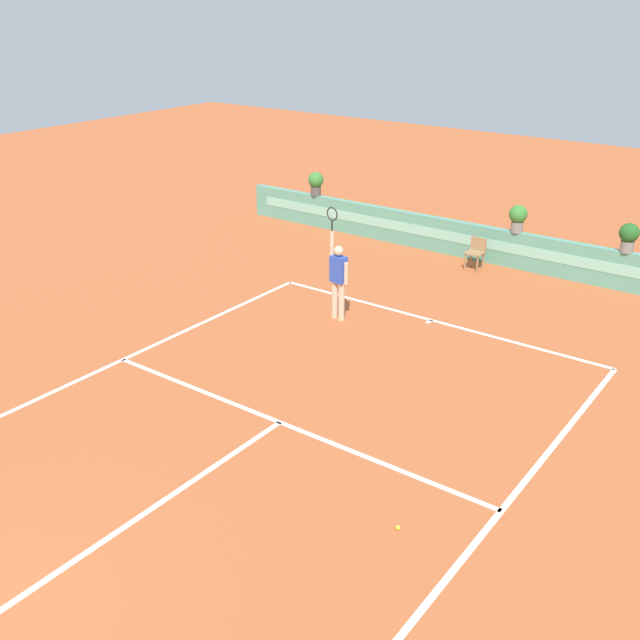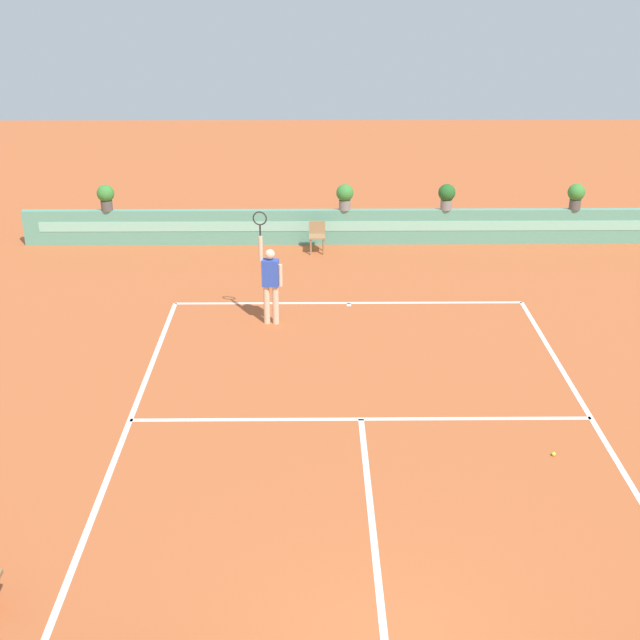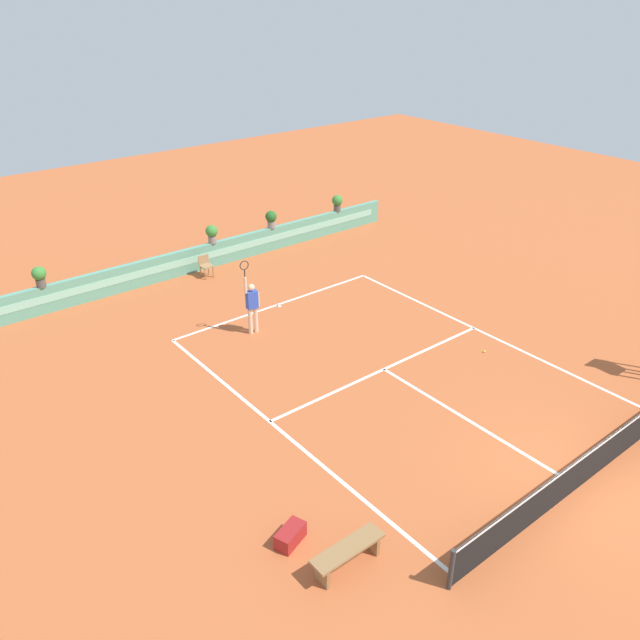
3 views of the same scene
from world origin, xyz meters
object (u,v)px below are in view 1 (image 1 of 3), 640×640
tennis_ball_near_baseline (398,528)px  potted_plant_centre (518,217)px  potted_plant_far_left (316,182)px  tennis_player (338,275)px  ball_kid_chair (476,252)px  potted_plant_right (629,236)px

tennis_ball_near_baseline → potted_plant_centre: size_ratio=0.09×
potted_plant_far_left → tennis_player: bearing=-49.6°
tennis_player → potted_plant_centre: bearing=72.1°
tennis_ball_near_baseline → potted_plant_centre: 11.71m
ball_kid_chair → potted_plant_centre: size_ratio=1.17×
tennis_ball_near_baseline → potted_plant_centre: (-3.06, 11.22, 1.38)m
ball_kid_chair → tennis_ball_near_baseline: ball_kid_chair is taller
potted_plant_centre → potted_plant_right: 2.85m
tennis_ball_near_baseline → potted_plant_right: bearing=91.1°
ball_kid_chair → potted_plant_right: potted_plant_right is taller
potted_plant_right → tennis_ball_near_baseline: bearing=-88.9°
potted_plant_right → ball_kid_chair: bearing=-168.6°
potted_plant_centre → potted_plant_right: same height
tennis_ball_near_baseline → potted_plant_centre: potted_plant_centre is taller
potted_plant_far_left → potted_plant_right: 9.51m
ball_kid_chair → potted_plant_right: size_ratio=1.17×
tennis_ball_near_baseline → potted_plant_far_left: potted_plant_far_left is taller
potted_plant_right → potted_plant_centre: bearing=180.0°
tennis_player → potted_plant_centre: 5.98m
potted_plant_far_left → potted_plant_centre: same height
tennis_player → tennis_ball_near_baseline: size_ratio=38.01×
ball_kid_chair → tennis_ball_near_baseline: bearing=-69.9°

